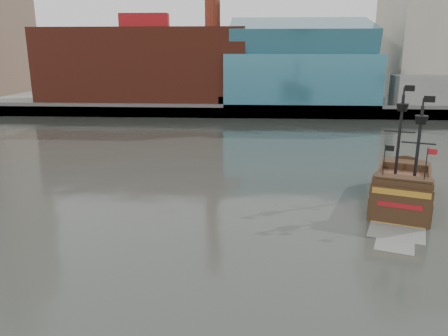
{
  "coord_description": "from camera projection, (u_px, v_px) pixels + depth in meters",
  "views": [
    {
      "loc": [
        0.25,
        -21.65,
        12.83
      ],
      "look_at": [
        -1.73,
        10.72,
        4.0
      ],
      "focal_mm": 35.0,
      "sensor_mm": 36.0,
      "label": 1
    }
  ],
  "objects": [
    {
      "name": "ground",
      "position": [
        243.0,
        288.0,
        24.23
      ],
      "size": [
        400.0,
        400.0,
        0.0
      ],
      "primitive_type": "plane",
      "color": "#292C27",
      "rests_on": "ground"
    },
    {
      "name": "promenade_far",
      "position": [
        250.0,
        97.0,
        112.57
      ],
      "size": [
        220.0,
        60.0,
        2.0
      ],
      "primitive_type": "cube",
      "color": "slate",
      "rests_on": "ground"
    },
    {
      "name": "seawall",
      "position": [
        249.0,
        111.0,
        84.08
      ],
      "size": [
        220.0,
        1.0,
        2.6
      ],
      "primitive_type": "cube",
      "color": "#4C4C49",
      "rests_on": "ground"
    },
    {
      "name": "pirate_ship",
      "position": [
        402.0,
        192.0,
        37.53
      ],
      "size": [
        8.87,
        14.8,
        10.64
      ],
      "rotation": [
        0.0,
        0.0,
        -0.35
      ],
      "color": "black",
      "rests_on": "ground"
    }
  ]
}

